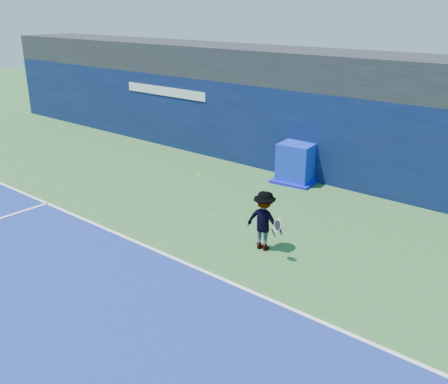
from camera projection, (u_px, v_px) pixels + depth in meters
The scene contains 7 objects.
ground at pixel (51, 305), 10.06m from camera, with size 80.00×80.00×0.00m, color #30652D.
baseline at pixel (160, 252), 12.21m from camera, with size 24.00×0.10×0.01m, color white.
stadium_band at pixel (337, 70), 17.05m from camera, with size 36.00×3.00×1.20m, color black.
back_wall_assembly at pixel (318, 135), 17.07m from camera, with size 36.00×1.03×3.00m.
equipment_cart at pixel (297, 164), 16.98m from camera, with size 1.56×1.56×1.35m.
tennis_player at pixel (264, 221), 12.15m from camera, with size 1.24×0.71×1.51m.
tennis_ball at pixel (198, 175), 14.30m from camera, with size 0.07×0.07×0.07m.
Camera 1 is at (8.23, -4.35, 5.66)m, focal length 40.00 mm.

